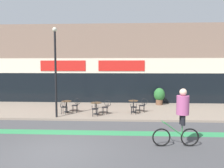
# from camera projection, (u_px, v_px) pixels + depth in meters

# --- Properties ---
(ground_plane) EXTENTS (120.00, 120.00, 0.00)m
(ground_plane) POSITION_uv_depth(u_px,v_px,m) (54.00, 152.00, 7.93)
(ground_plane) COLOR #424244
(sidewalk_slab) EXTENTS (40.00, 5.50, 0.12)m
(sidewalk_slab) POSITION_uv_depth(u_px,v_px,m) (87.00, 110.00, 15.14)
(sidewalk_slab) COLOR gray
(sidewalk_slab) RESTS_ON ground
(storefront_facade) EXTENTS (40.00, 4.06, 6.46)m
(storefront_facade) POSITION_uv_depth(u_px,v_px,m) (95.00, 65.00, 19.56)
(storefront_facade) COLOR #7F6656
(storefront_facade) RESTS_ON ground
(bike_lane_stripe) EXTENTS (36.00, 0.70, 0.01)m
(bike_lane_stripe) POSITION_uv_depth(u_px,v_px,m) (70.00, 132.00, 10.29)
(bike_lane_stripe) COLOR #2D844C
(bike_lane_stripe) RESTS_ON ground
(bistro_table_0) EXTENTS (0.67, 0.67, 0.72)m
(bistro_table_0) POSITION_uv_depth(u_px,v_px,m) (66.00, 104.00, 14.19)
(bistro_table_0) COLOR black
(bistro_table_0) RESTS_ON sidewalk_slab
(bistro_table_1) EXTENTS (0.69, 0.69, 0.72)m
(bistro_table_1) POSITION_uv_depth(u_px,v_px,m) (96.00, 106.00, 13.59)
(bistro_table_1) COLOR black
(bistro_table_1) RESTS_ON sidewalk_slab
(bistro_table_2) EXTENTS (0.64, 0.64, 0.76)m
(bistro_table_2) POSITION_uv_depth(u_px,v_px,m) (133.00, 104.00, 14.15)
(bistro_table_2) COLOR black
(bistro_table_2) RESTS_ON sidewalk_slab
(cafe_chair_0_near) EXTENTS (0.44, 0.59, 0.90)m
(cafe_chair_0_near) POSITION_uv_depth(u_px,v_px,m) (64.00, 106.00, 13.57)
(cafe_chair_0_near) COLOR black
(cafe_chair_0_near) RESTS_ON sidewalk_slab
(cafe_chair_0_side) EXTENTS (0.58, 0.40, 0.90)m
(cafe_chair_0_side) POSITION_uv_depth(u_px,v_px,m) (76.00, 104.00, 14.16)
(cafe_chair_0_side) COLOR black
(cafe_chair_0_side) RESTS_ON sidewalk_slab
(cafe_chair_1_near) EXTENTS (0.44, 0.60, 0.90)m
(cafe_chair_1_near) POSITION_uv_depth(u_px,v_px,m) (95.00, 108.00, 12.97)
(cafe_chair_1_near) COLOR black
(cafe_chair_1_near) RESTS_ON sidewalk_slab
(cafe_chair_1_side) EXTENTS (0.60, 0.46, 0.90)m
(cafe_chair_1_side) POSITION_uv_depth(u_px,v_px,m) (106.00, 106.00, 13.55)
(cafe_chair_1_side) COLOR black
(cafe_chair_1_side) RESTS_ON sidewalk_slab
(cafe_chair_2_near) EXTENTS (0.45, 0.60, 0.90)m
(cafe_chair_2_near) POSITION_uv_depth(u_px,v_px,m) (134.00, 106.00, 13.53)
(cafe_chair_2_near) COLOR black
(cafe_chair_2_near) RESTS_ON sidewalk_slab
(cafe_chair_2_side) EXTENTS (0.57, 0.40, 0.90)m
(cafe_chair_2_side) POSITION_uv_depth(u_px,v_px,m) (143.00, 104.00, 14.13)
(cafe_chair_2_side) COLOR black
(cafe_chair_2_side) RESTS_ON sidewalk_slab
(planter_pot) EXTENTS (0.83, 0.83, 1.29)m
(planter_pot) POSITION_uv_depth(u_px,v_px,m) (159.00, 96.00, 16.79)
(planter_pot) COLOR brown
(planter_pot) RESTS_ON sidewalk_slab
(lamp_post) EXTENTS (0.26, 0.26, 5.20)m
(lamp_post) POSITION_uv_depth(u_px,v_px,m) (55.00, 66.00, 12.57)
(lamp_post) COLOR black
(lamp_post) RESTS_ON sidewalk_slab
(cyclist_0) EXTENTS (1.83, 0.53, 2.28)m
(cyclist_0) POSITION_uv_depth(u_px,v_px,m) (181.00, 113.00, 8.42)
(cyclist_0) COLOR black
(cyclist_0) RESTS_ON ground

